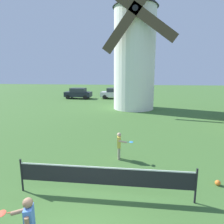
# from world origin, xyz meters

# --- Properties ---
(windmill) EXTENTS (7.66, 4.93, 13.10)m
(windmill) POSITION_xyz_m (1.12, 18.05, 6.37)
(windmill) COLOR white
(windmill) RESTS_ON ground_plane
(tennis_net) EXTENTS (5.48, 0.06, 1.10)m
(tennis_net) POSITION_xyz_m (0.43, 2.31, 0.69)
(tennis_net) COLOR black
(tennis_net) RESTS_ON ground_plane
(player_near) EXTENTS (0.84, 0.44, 1.36)m
(player_near) POSITION_xyz_m (-0.79, 0.09, 0.77)
(player_near) COLOR slate
(player_near) RESTS_ON ground_plane
(player_far) EXTENTS (0.72, 0.48, 1.23)m
(player_far) POSITION_xyz_m (0.67, 5.10, 0.70)
(player_far) COLOR #9E937F
(player_far) RESTS_ON ground_plane
(stray_ball) EXTENTS (0.19, 0.19, 0.19)m
(stray_ball) POSITION_xyz_m (4.20, 3.39, 0.09)
(stray_ball) COLOR orange
(stray_ball) RESTS_ON ground_plane
(parked_car_black) EXTENTS (3.94, 2.03, 1.56)m
(parked_car_black) POSITION_xyz_m (-7.10, 25.47, 0.81)
(parked_car_black) COLOR #1E232D
(parked_car_black) RESTS_ON ground_plane
(parked_car_silver) EXTENTS (4.36, 2.11, 1.56)m
(parked_car_silver) POSITION_xyz_m (-1.62, 26.00, 0.81)
(parked_car_silver) COLOR silver
(parked_car_silver) RESTS_ON ground_plane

